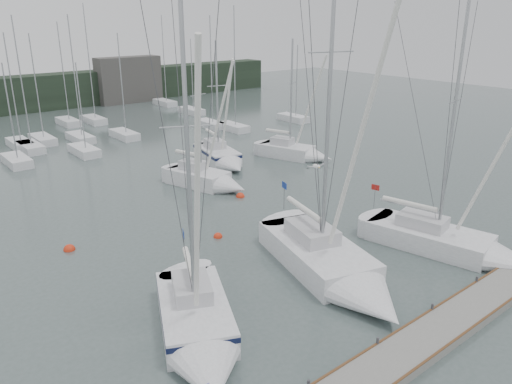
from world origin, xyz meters
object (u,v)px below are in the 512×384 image
buoy_a (218,237)px  sailboat_mid_d (223,158)px  sailboat_near_right (465,248)px  buoy_b (240,197)px  sailboat_mid_e (299,153)px  sailboat_near_left (199,333)px  sailboat_near_center (340,273)px  sailboat_mid_c (211,181)px  buoy_c (69,250)px

buoy_a → sailboat_mid_d: bearing=53.2°
sailboat_near_right → buoy_a: (-9.50, 11.18, -0.56)m
buoy_b → sailboat_mid_d: bearing=63.0°
sailboat_mid_e → sailboat_near_left: bearing=-161.4°
sailboat_near_center → sailboat_mid_c: size_ratio=1.60×
sailboat_mid_d → sailboat_near_left: bearing=-115.1°
sailboat_mid_c → sailboat_mid_d: bearing=29.0°
sailboat_near_center → sailboat_mid_d: sailboat_near_center is taller
sailboat_near_center → sailboat_mid_e: (14.91, 18.53, -0.07)m
sailboat_near_right → buoy_c: bearing=126.3°
sailboat_near_left → buoy_c: bearing=119.5°
sailboat_near_right → sailboat_near_left: bearing=158.2°
sailboat_mid_c → sailboat_mid_e: sailboat_mid_c is taller
buoy_a → sailboat_mid_e: bearing=30.7°
buoy_a → buoy_b: 7.42m
sailboat_near_left → sailboat_mid_e: bearing=62.9°
sailboat_mid_c → sailboat_mid_e: (11.48, 1.68, -0.03)m
sailboat_mid_e → buoy_c: bearing=173.8°
sailboat_near_center → buoy_b: bearing=89.4°
sailboat_mid_d → buoy_b: 8.86m
buoy_a → buoy_b: buoy_b is taller
buoy_b → buoy_c: buoy_c is taller
sailboat_mid_c → sailboat_mid_d: size_ratio=1.03×
sailboat_mid_e → sailboat_near_right: bearing=-127.8°
sailboat_mid_d → buoy_b: sailboat_mid_d is taller
buoy_a → buoy_b: bearing=41.6°
sailboat_mid_d → sailboat_mid_c: bearing=-121.7°
sailboat_mid_c → buoy_a: (-5.00, -8.11, -0.60)m
sailboat_near_right → buoy_a: size_ratio=26.12×
sailboat_near_center → sailboat_mid_c: sailboat_near_center is taller
buoy_b → buoy_c: size_ratio=0.96×
sailboat_near_right → buoy_a: bearing=118.0°
buoy_a → buoy_c: bearing=152.6°
buoy_c → sailboat_mid_c: bearing=17.3°
sailboat_mid_d → buoy_c: sailboat_mid_d is taller
sailboat_near_right → sailboat_mid_c: sailboat_near_right is taller
buoy_a → buoy_b: size_ratio=0.86×
sailboat_near_right → sailboat_mid_d: 23.98m
sailboat_mid_c → sailboat_mid_d: sailboat_mid_c is taller
sailboat_near_left → sailboat_mid_c: bearing=79.3°
sailboat_near_left → buoy_a: (6.87, 8.47, -0.62)m
sailboat_near_left → buoy_c: size_ratio=22.39×
buoy_b → sailboat_near_center: bearing=-106.3°
sailboat_near_left → sailboat_near_right: (16.37, -2.71, -0.06)m
sailboat_near_center → sailboat_near_right: bearing=-1.5°
sailboat_mid_c → buoy_a: 9.54m
sailboat_mid_d → sailboat_mid_e: bearing=-10.9°
sailboat_mid_d → sailboat_mid_e: (6.92, -3.00, -0.04)m
sailboat_near_left → sailboat_mid_c: 20.39m
sailboat_near_left → sailboat_mid_d: 26.88m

